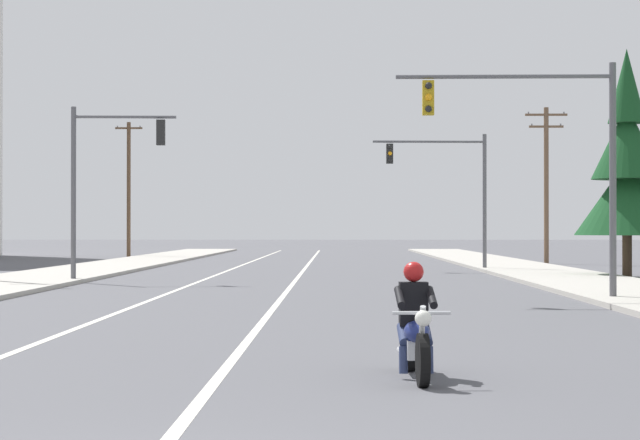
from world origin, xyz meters
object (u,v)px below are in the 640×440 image
utility_pole_left_far (129,187)px  conifer_tree_right_verge_far (627,173)px  traffic_signal_mid_right (452,180)px  utility_pole_right_far (546,179)px  traffic_signal_near_right (548,142)px  traffic_signal_near_left (102,169)px  motorcycle_with_rider (415,332)px

utility_pole_left_far → conifer_tree_right_verge_far: bearing=-52.2°
traffic_signal_mid_right → utility_pole_right_far: 12.51m
traffic_signal_near_right → traffic_signal_near_left: (-13.77, 10.62, -0.13)m
traffic_signal_near_right → traffic_signal_mid_right: (-0.25, 22.44, -0.03)m
traffic_signal_near_right → utility_pole_left_far: bearing=112.3°
traffic_signal_near_left → traffic_signal_mid_right: same height
motorcycle_with_rider → conifer_tree_right_verge_far: bearing=71.3°
motorcycle_with_rider → utility_pole_right_far: size_ratio=0.26×
traffic_signal_mid_right → conifer_tree_right_verge_far: (5.99, -7.65, -0.05)m
motorcycle_with_rider → traffic_signal_near_left: traffic_signal_near_left is taller
motorcycle_with_rider → traffic_signal_near_right: traffic_signal_near_right is taller
traffic_signal_mid_right → conifer_tree_right_verge_far: 9.72m
utility_pole_right_far → conifer_tree_right_verge_far: (-0.24, -18.49, -0.56)m
traffic_signal_mid_right → conifer_tree_right_verge_far: bearing=-51.9°
traffic_signal_near_right → traffic_signal_mid_right: 22.44m
traffic_signal_near_left → conifer_tree_right_verge_far: conifer_tree_right_verge_far is taller
conifer_tree_right_verge_far → traffic_signal_near_left: bearing=-167.9°
utility_pole_left_far → traffic_signal_mid_right: bearing=-52.3°
traffic_signal_near_right → utility_pole_left_far: utility_pole_left_far is taller
traffic_signal_mid_right → utility_pole_right_far: bearing=60.1°
motorcycle_with_rider → conifer_tree_right_verge_far: (10.26, 30.35, 3.48)m
motorcycle_with_rider → traffic_signal_near_left: 27.98m
utility_pole_right_far → utility_pole_left_far: 28.93m
utility_pole_right_far → conifer_tree_right_verge_far: 18.50m
motorcycle_with_rider → utility_pole_left_far: bearing=103.3°
utility_pole_right_far → conifer_tree_right_verge_far: size_ratio=0.96×
motorcycle_with_rider → traffic_signal_near_left: bearing=109.4°
utility_pole_left_far → traffic_signal_near_left: bearing=-81.2°
traffic_signal_mid_right → utility_pole_left_far: (-19.14, 24.74, 0.59)m
motorcycle_with_rider → utility_pole_right_far: utility_pole_right_far is taller
traffic_signal_near_left → motorcycle_with_rider: bearing=-70.6°
traffic_signal_mid_right → utility_pole_right_far: size_ratio=0.73×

